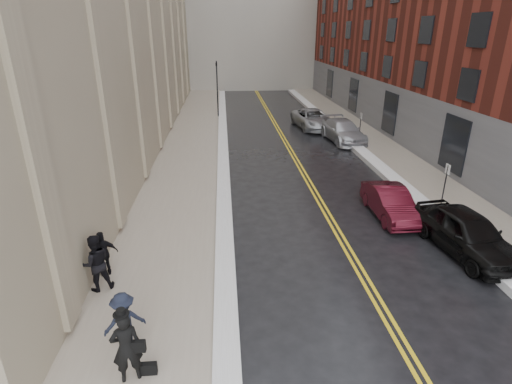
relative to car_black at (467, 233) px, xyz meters
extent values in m
plane|color=black|center=(-6.80, -4.24, -0.81)|extent=(160.00, 160.00, 0.00)
cube|color=gray|center=(-11.30, 11.76, -0.74)|extent=(4.00, 64.00, 0.15)
cube|color=gray|center=(2.20, 11.76, -0.74)|extent=(3.00, 64.00, 0.15)
cube|color=gold|center=(-4.42, 11.76, -0.81)|extent=(0.12, 64.00, 0.01)
cube|color=gold|center=(-4.18, 11.76, -0.81)|extent=(0.12, 64.00, 0.01)
cube|color=white|center=(-9.00, 11.76, -0.68)|extent=(0.70, 60.80, 0.26)
cube|color=white|center=(0.35, 11.76, -0.66)|extent=(0.85, 60.80, 0.30)
cube|color=maroon|center=(10.70, 18.76, 8.19)|extent=(14.00, 50.00, 18.00)
cylinder|color=black|center=(-9.40, 25.76, 1.79)|extent=(0.12, 0.12, 5.20)
imported|color=black|center=(-9.40, 25.76, 3.79)|extent=(0.18, 0.15, 0.90)
cylinder|color=black|center=(1.10, 3.76, 0.29)|extent=(0.06, 0.06, 2.20)
cube|color=white|center=(1.10, 3.76, 1.19)|extent=(0.02, 0.35, 0.45)
cylinder|color=black|center=(1.10, 15.76, 0.29)|extent=(0.06, 0.06, 2.20)
cube|color=white|center=(1.10, 15.76, 1.19)|extent=(0.02, 0.35, 0.45)
imported|color=black|center=(0.00, 0.00, 0.00)|extent=(2.48, 4.96, 1.62)
imported|color=#410B16|center=(-1.60, 3.26, -0.14)|extent=(1.43, 4.10, 1.35)
imported|color=#A8A9B0|center=(0.00, 16.30, -0.03)|extent=(2.72, 5.60, 1.57)
imported|color=#9C9FA4|center=(-1.32, 20.75, -0.03)|extent=(3.26, 5.92, 1.57)
imported|color=black|center=(-11.27, -5.18, 0.27)|extent=(0.78, 0.62, 1.87)
imported|color=black|center=(-13.00, -1.48, 0.29)|extent=(1.14, 1.04, 1.89)
imported|color=black|center=(-11.56, -4.11, 0.15)|extent=(1.20, 0.96, 1.62)
imported|color=black|center=(-13.00, -0.67, 0.13)|extent=(1.01, 0.67, 1.59)
camera|label=1|loc=(-8.89, -12.49, 7.00)|focal=28.00mm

